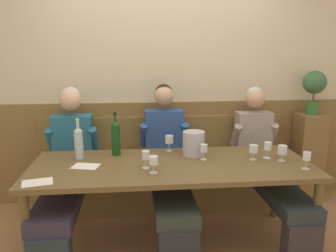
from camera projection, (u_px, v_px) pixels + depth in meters
ground_plane at (173, 248)px, 2.96m from camera, size 6.80×6.80×0.02m
room_wall_back at (161, 73)px, 3.71m from camera, size 6.80×0.08×2.80m
wood_wainscot_panel at (162, 151)px, 3.84m from camera, size 6.80×0.03×1.09m
wall_bench at (164, 180)px, 3.70m from camera, size 2.61×0.42×0.94m
dining_table at (172, 172)px, 2.89m from camera, size 2.31×0.90×0.73m
person_center_right_seat at (67, 164)px, 3.15m from camera, size 0.49×1.37×1.29m
person_center_left_seat at (168, 163)px, 3.22m from camera, size 0.49×1.36×1.31m
person_right_seat at (266, 161)px, 3.31m from camera, size 0.47×1.36×1.27m
ice_bucket at (194, 143)px, 3.08m from camera, size 0.19×0.19×0.21m
wine_bottle_amber_mid at (79, 142)px, 2.97m from camera, size 0.07×0.07×0.35m
wine_bottle_clear_water at (116, 137)px, 3.07m from camera, size 0.08×0.08×0.39m
wine_glass_mid_right at (146, 156)px, 2.74m from camera, size 0.06×0.06×0.14m
wine_glass_right_end at (153, 161)px, 2.64m from camera, size 0.07×0.07×0.13m
wine_glass_left_end at (268, 147)px, 2.99m from camera, size 0.07×0.07×0.14m
wine_glass_center_front at (204, 149)px, 2.96m from camera, size 0.06×0.06×0.13m
wine_glass_mid_left at (307, 157)px, 2.72m from camera, size 0.06×0.06×0.14m
wine_glass_center_rear at (254, 149)px, 2.95m from camera, size 0.07×0.07×0.13m
wine_glass_by_bottle at (282, 151)px, 2.92m from camera, size 0.07×0.07×0.14m
wine_glass_near_bucket at (169, 140)px, 3.20m from camera, size 0.07×0.07×0.15m
tasting_sheet_left_guest at (86, 166)px, 2.80m from camera, size 0.24×0.20×0.00m
tasting_sheet_right_guest at (37, 182)px, 2.47m from camera, size 0.24×0.20×0.00m
corner_pedestal at (308, 157)px, 3.84m from camera, size 0.28×0.28×0.96m
potted_plant at (314, 86)px, 3.67m from camera, size 0.24×0.24×0.46m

